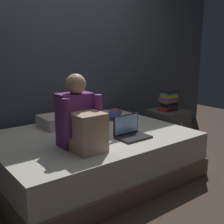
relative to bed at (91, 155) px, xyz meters
The scene contains 9 objects.
ground_plane 0.43m from the bed, 56.31° to the right, with size 8.00×8.00×0.00m, color #47382D.
wall_back 1.45m from the bed, 77.47° to the left, with size 5.60×0.10×2.70m, color #424751.
bed is the anchor object (origin of this frame).
nightstand 1.30m from the bed, ahead, with size 0.44×0.46×0.53m.
person_sitting 0.64m from the bed, 135.80° to the right, with size 0.39×0.44×0.66m.
laptop 0.51m from the bed, 54.10° to the right, with size 0.32×0.23×0.22m.
pillow 0.55m from the bed, 96.69° to the left, with size 0.56×0.36×0.13m, color beige.
book_stack 1.36m from the bed, ahead, with size 0.24×0.18×0.28m.
clothes_pile 0.75m from the bed, 34.82° to the left, with size 0.37×0.28×0.12m.
Camera 1 is at (-1.76, -2.07, 1.35)m, focal length 45.76 mm.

